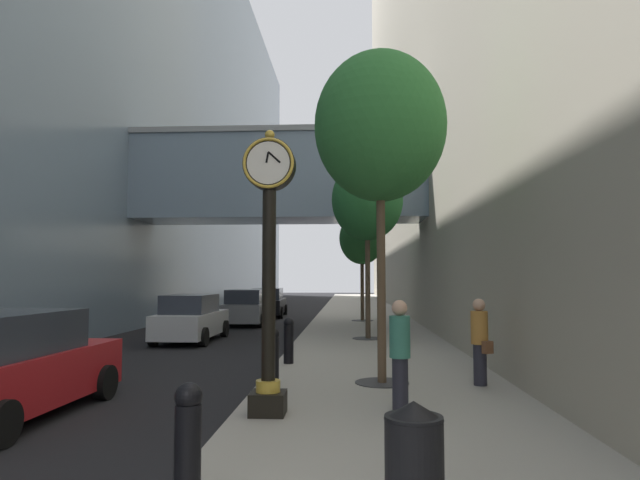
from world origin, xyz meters
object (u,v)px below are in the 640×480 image
object	(u,v)px
pedestrian_walking	(480,339)
car_black_trailing	(268,303)
bollard_nearest	(188,441)
car_silver_near	(191,319)
car_red_mid	(8,367)
street_tree_mid_near	(367,200)
street_tree_mid_far	(362,239)
trash_bin	(414,460)
street_tree_near	(380,127)
bollard_fourth	(289,339)
pedestrian_by_clock	(400,351)
car_grey_far	(246,308)
street_clock	(269,256)
bollard_third	(273,355)

from	to	relation	value
pedestrian_walking	car_black_trailing	xyz separation A→B (m)	(-7.36, 20.68, -0.24)
bollard_nearest	car_black_trailing	xyz separation A→B (m)	(-3.23, 26.65, 0.07)
car_silver_near	car_red_mid	world-z (taller)	car_red_mid
street_tree_mid_near	pedestrian_walking	size ratio (longest dim) A/B	3.72
street_tree_mid_far	trash_bin	xyz separation A→B (m)	(-0.10, -22.47, -3.58)
bollard_nearest	street_tree_near	bearing A→B (deg)	70.29
bollard_nearest	car_red_mid	xyz separation A→B (m)	(-4.01, 3.46, 0.09)
bollard_fourth	street_tree_mid_far	size ratio (longest dim) A/B	0.21
bollard_nearest	street_tree_mid_near	bearing A→B (deg)	81.23
street_tree_mid_near	street_tree_mid_far	size ratio (longest dim) A/B	1.17
bollard_fourth	pedestrian_by_clock	world-z (taller)	pedestrian_by_clock
street_tree_mid_near	car_grey_far	world-z (taller)	street_tree_mid_near
bollard_nearest	street_tree_mid_near	size ratio (longest dim) A/B	0.18
trash_bin	street_tree_mid_near	bearing A→B (deg)	89.61
street_tree_mid_far	car_silver_near	size ratio (longest dim) A/B	1.27
pedestrian_by_clock	car_grey_far	world-z (taller)	pedestrian_by_clock
car_red_mid	bollard_nearest	bearing A→B (deg)	-40.82
bollard_nearest	street_tree_mid_near	distance (m)	14.98
bollard_nearest	car_silver_near	distance (m)	14.78
street_clock	car_grey_far	world-z (taller)	street_clock
street_tree_near	trash_bin	distance (m)	7.92
car_grey_far	trash_bin	bearing A→B (deg)	-75.38
bollard_third	car_red_mid	xyz separation A→B (m)	(-4.01, -2.22, 0.09)
bollard_third	street_tree_mid_far	bearing A→B (deg)	82.48
street_tree_near	bollard_fourth	bearing A→B (deg)	132.09
street_clock	pedestrian_by_clock	size ratio (longest dim) A/B	2.56
street_tree_mid_near	bollard_nearest	bearing A→B (deg)	-98.77
car_grey_far	car_black_trailing	xyz separation A→B (m)	(0.25, 5.54, -0.02)
bollard_fourth	street_clock	bearing A→B (deg)	-87.26
pedestrian_walking	car_silver_near	distance (m)	11.67
street_clock	street_tree_near	size ratio (longest dim) A/B	0.66
trash_bin	pedestrian_walking	distance (m)	6.53
street_tree_mid_far	car_grey_far	bearing A→B (deg)	-168.61
bollard_third	bollard_fourth	bearing A→B (deg)	90.00
street_clock	bollard_fourth	size ratio (longest dim) A/B	3.95
bollard_fourth	car_black_trailing	bearing A→B (deg)	100.09
bollard_nearest	trash_bin	xyz separation A→B (m)	(2.09, -0.22, -0.06)
bollard_fourth	pedestrian_by_clock	bearing A→B (deg)	-63.37
bollard_third	car_grey_far	size ratio (longest dim) A/B	0.25
car_silver_near	bollard_fourth	bearing A→B (deg)	-53.74
trash_bin	car_grey_far	xyz separation A→B (m)	(-5.56, 21.33, 0.15)
pedestrian_by_clock	car_red_mid	bearing A→B (deg)	-176.56
street_clock	car_black_trailing	bearing A→B (deg)	98.51
street_clock	bollard_nearest	bearing A→B (deg)	-94.04
bollard_nearest	car_silver_near	world-z (taller)	car_silver_near
trash_bin	pedestrian_walking	bearing A→B (deg)	71.68
bollard_third	trash_bin	distance (m)	6.26
street_clock	car_silver_near	xyz separation A→B (m)	(-4.40, 10.74, -1.82)
street_tree_mid_near	trash_bin	bearing A→B (deg)	-90.39
street_tree_mid_far	pedestrian_walking	bearing A→B (deg)	-83.16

